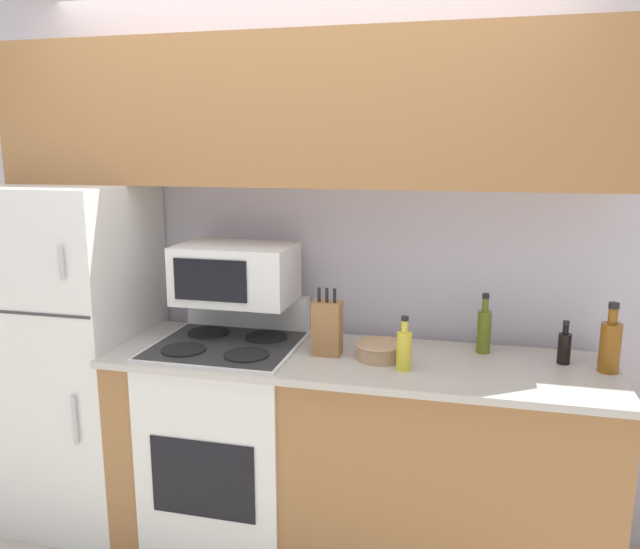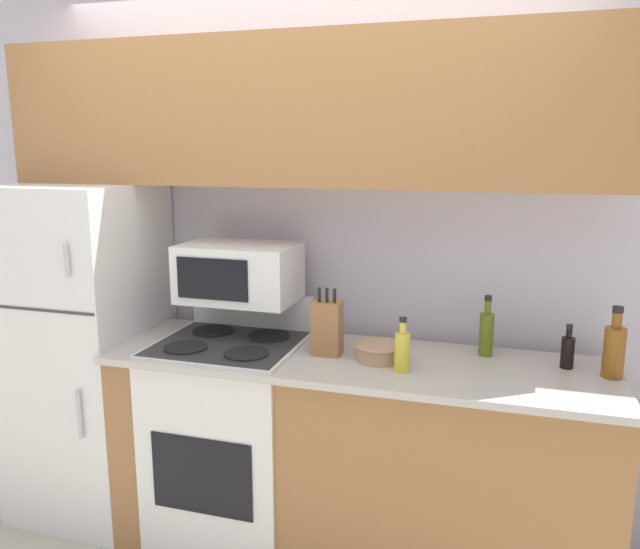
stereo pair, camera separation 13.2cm
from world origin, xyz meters
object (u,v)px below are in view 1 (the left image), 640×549
object	(u,v)px
bottle_whiskey	(610,345)
bottle_olive_oil	(484,330)
microwave	(236,273)
knife_block	(327,328)
bottle_cooking_spray	(404,349)
refrigerator	(79,355)
stove	(230,439)
bowl	(380,350)
bottle_soy_sauce	(564,347)

from	to	relation	value
bottle_whiskey	bottle_olive_oil	world-z (taller)	bottle_whiskey
microwave	bottle_olive_oil	distance (m)	1.12
knife_block	bottle_cooking_spray	distance (m)	0.36
refrigerator	bottle_cooking_spray	xyz separation A→B (m)	(1.58, -0.15, 0.21)
refrigerator	microwave	bearing A→B (deg)	5.34
refrigerator	microwave	world-z (taller)	refrigerator
bottle_olive_oil	bottle_cooking_spray	world-z (taller)	bottle_olive_oil
stove	bottle_cooking_spray	world-z (taller)	bottle_cooking_spray
stove	bottle_olive_oil	size ratio (longest dim) A/B	4.26
microwave	bowl	bearing A→B (deg)	-10.22
microwave	knife_block	bearing A→B (deg)	-14.35
refrigerator	bowl	world-z (taller)	refrigerator
refrigerator	bottle_soy_sauce	distance (m)	2.22
refrigerator	bottle_whiskey	xyz separation A→B (m)	(2.37, 0.02, 0.23)
stove	bottle_olive_oil	xyz separation A→B (m)	(1.10, 0.18, 0.55)
knife_block	bottle_soy_sauce	size ratio (longest dim) A/B	1.61
bottle_olive_oil	bottle_cooking_spray	size ratio (longest dim) A/B	1.18
bottle_whiskey	bowl	bearing A→B (deg)	-175.86
microwave	knife_block	world-z (taller)	microwave
microwave	knife_block	xyz separation A→B (m)	(0.45, -0.12, -0.19)
knife_block	microwave	bearing A→B (deg)	165.65
bottle_olive_oil	bottle_soy_sauce	distance (m)	0.33
stove	microwave	bearing A→B (deg)	87.34
refrigerator	bottle_cooking_spray	world-z (taller)	refrigerator
refrigerator	microwave	size ratio (longest dim) A/B	3.15
bowl	bottle_cooking_spray	size ratio (longest dim) A/B	0.94
stove	knife_block	xyz separation A→B (m)	(0.46, 0.00, 0.56)
bottle_whiskey	bottle_cooking_spray	bearing A→B (deg)	-167.68
stove	bottle_olive_oil	bearing A→B (deg)	9.51
refrigerator	bowl	bearing A→B (deg)	-1.88
microwave	bottle_olive_oil	world-z (taller)	microwave
bottle_olive_oil	bottle_whiskey	bearing A→B (deg)	-14.70
bottle_whiskey	bottle_olive_oil	bearing A→B (deg)	165.30
microwave	bottle_soy_sauce	world-z (taller)	microwave
bottle_whiskey	bottle_cooking_spray	world-z (taller)	bottle_whiskey
stove	bottle_soy_sauce	distance (m)	1.52
stove	microwave	distance (m)	0.76
bowl	bottle_whiskey	size ratio (longest dim) A/B	0.74
bottle_whiskey	bottle_olive_oil	size ratio (longest dim) A/B	1.08
bowl	bottle_olive_oil	size ratio (longest dim) A/B	0.79
bottle_cooking_spray	stove	bearing A→B (deg)	172.05
refrigerator	stove	bearing A→B (deg)	-3.18
knife_block	bottle_whiskey	distance (m)	1.12
bottle_soy_sauce	bottle_cooking_spray	bearing A→B (deg)	-159.85
bowl	bottle_olive_oil	distance (m)	0.46
bottle_olive_oil	bottle_soy_sauce	world-z (taller)	bottle_olive_oil
microwave	bottle_cooking_spray	xyz separation A→B (m)	(0.79, -0.23, -0.22)
microwave	bowl	xyz separation A→B (m)	(0.68, -0.12, -0.27)
refrigerator	bottle_olive_oil	distance (m)	1.91
stove	bottle_soy_sauce	bearing A→B (deg)	4.76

